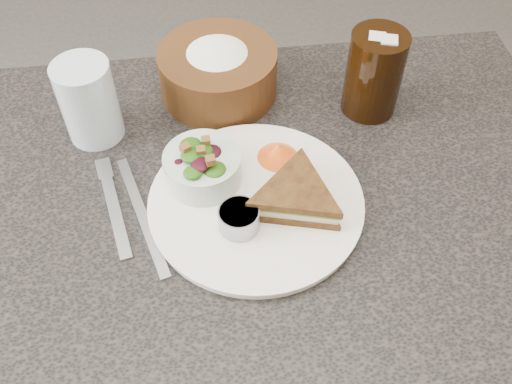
{
  "coord_description": "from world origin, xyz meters",
  "views": [
    {
      "loc": [
        -0.05,
        -0.48,
        1.37
      ],
      "look_at": [
        0.01,
        -0.0,
        0.78
      ],
      "focal_mm": 40.0,
      "sensor_mm": 36.0,
      "label": 1
    }
  ],
  "objects": [
    {
      "name": "water_glass",
      "position": [
        -0.21,
        0.17,
        0.81
      ],
      "size": [
        0.09,
        0.09,
        0.13
      ],
      "primitive_type": "cylinder",
      "rotation": [
        0.0,
        0.0,
        -0.15
      ],
      "color": "silver",
      "rests_on": "dining_table"
    },
    {
      "name": "orange_wedge",
      "position": [
        0.05,
        0.07,
        0.78
      ],
      "size": [
        0.09,
        0.09,
        0.03
      ],
      "primitive_type": "cone",
      "rotation": [
        0.0,
        0.0,
        0.96
      ],
      "color": "#FF5C14",
      "rests_on": "dinner_plate"
    },
    {
      "name": "fork",
      "position": [
        -0.18,
        0.01,
        0.75
      ],
      "size": [
        0.05,
        0.16,
        0.0
      ],
      "primitive_type": "cube",
      "rotation": [
        0.0,
        0.0,
        0.22
      ],
      "color": "#A9AAAA",
      "rests_on": "dining_table"
    },
    {
      "name": "sandwich",
      "position": [
        0.06,
        -0.02,
        0.78
      ],
      "size": [
        0.18,
        0.18,
        0.04
      ],
      "primitive_type": null,
      "rotation": [
        0.0,
        0.0,
        -0.26
      ],
      "color": "brown",
      "rests_on": "dinner_plate"
    },
    {
      "name": "salad_bowl",
      "position": [
        -0.06,
        0.05,
        0.79
      ],
      "size": [
        0.12,
        0.12,
        0.06
      ],
      "primitive_type": null,
      "rotation": [
        0.0,
        0.0,
        -0.15
      ],
      "color": "#B7C8BE",
      "rests_on": "dinner_plate"
    },
    {
      "name": "dressing_ramekin",
      "position": [
        -0.02,
        -0.04,
        0.78
      ],
      "size": [
        0.07,
        0.07,
        0.03
      ],
      "primitive_type": "cylinder",
      "rotation": [
        0.0,
        0.0,
        0.3
      ],
      "color": "gray",
      "rests_on": "dinner_plate"
    },
    {
      "name": "bread_basket",
      "position": [
        -0.02,
        0.24,
        0.8
      ],
      "size": [
        0.19,
        0.19,
        0.11
      ],
      "primitive_type": null,
      "rotation": [
        0.0,
        0.0,
        -0.04
      ],
      "color": "#4E3016",
      "rests_on": "dining_table"
    },
    {
      "name": "knife",
      "position": [
        -0.14,
        0.0,
        0.75
      ],
      "size": [
        0.07,
        0.21,
        0.0
      ],
      "primitive_type": "cube",
      "rotation": [
        0.0,
        0.0,
        0.28
      ],
      "color": "#A7A7A7",
      "rests_on": "dining_table"
    },
    {
      "name": "dinner_plate",
      "position": [
        0.01,
        -0.0,
        0.76
      ],
      "size": [
        0.29,
        0.29,
        0.01
      ],
      "primitive_type": "cylinder",
      "color": "white",
      "rests_on": "dining_table"
    },
    {
      "name": "dining_table",
      "position": [
        0.0,
        0.0,
        0.38
      ],
      "size": [
        1.0,
        0.7,
        0.75
      ],
      "primitive_type": "cube",
      "color": "black",
      "rests_on": "floor"
    },
    {
      "name": "cola_glass",
      "position": [
        0.22,
        0.18,
        0.82
      ],
      "size": [
        0.1,
        0.1,
        0.15
      ],
      "primitive_type": null,
      "rotation": [
        0.0,
        0.0,
        0.16
      ],
      "color": "black",
      "rests_on": "dining_table"
    }
  ]
}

